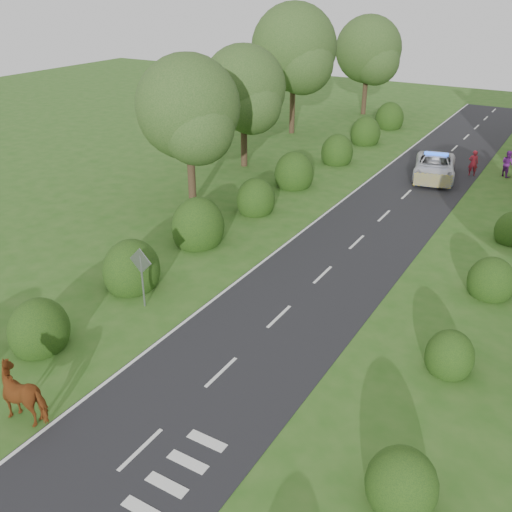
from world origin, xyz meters
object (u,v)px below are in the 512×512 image
Objects in this scene: police_van at (435,166)px; pedestrian_red at (473,163)px; cow at (27,395)px; pedestrian_purple at (508,164)px; road_sign at (141,269)px.

pedestrian_red is (2.04, 1.75, 0.09)m from police_van.
pedestrian_red reaches higher than cow.
pedestrian_red is 2.17m from pedestrian_purple.
cow is 32.43m from pedestrian_purple.
cow is 1.18× the size of pedestrian_purple.
road_sign is 26.54m from pedestrian_purple.
police_van is 2.69m from pedestrian_red.
pedestrian_purple is (8.28, 31.35, 0.14)m from cow.
cow is 0.35× the size of police_van.
pedestrian_purple is at bearing 69.02° from road_sign.
police_van is at bearing 158.79° from cow.
police_van is (4.28, 28.67, 0.03)m from cow.
road_sign is at bearing 110.38° from pedestrian_purple.
police_van reaches higher than cow.
pedestrian_purple reaches higher than cow.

